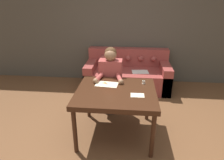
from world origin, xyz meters
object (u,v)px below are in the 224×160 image
(dining_table, at_px, (116,95))
(thread_spool, at_px, (144,82))
(person, at_px, (111,81))
(couch, at_px, (127,75))
(scissors, at_px, (106,84))

(dining_table, height_order, thread_spool, thread_spool)
(person, bearing_deg, couch, 76.21)
(scissors, bearing_deg, couch, 78.71)
(person, relative_size, scissors, 6.38)
(person, height_order, thread_spool, person)
(person, distance_m, scissors, 0.42)
(dining_table, xyz_separation_m, couch, (0.14, 1.75, -0.36))
(scissors, bearing_deg, dining_table, -53.35)
(person, bearing_deg, thread_spool, -31.63)
(couch, bearing_deg, thread_spool, -79.70)
(person, xyz_separation_m, scissors, (-0.03, -0.40, 0.13))
(couch, relative_size, thread_spool, 41.14)
(dining_table, relative_size, thread_spool, 25.14)
(person, height_order, scissors, person)
(dining_table, height_order, couch, couch)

